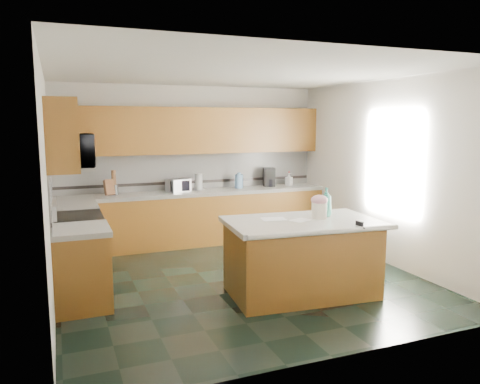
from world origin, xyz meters
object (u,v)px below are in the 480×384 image
soap_bottle_island (326,202)px  toaster_oven (178,185)px  island_base (301,260)px  coffee_maker (269,177)px  island_top (302,222)px  knife_block (109,187)px  treat_jar (319,210)px

soap_bottle_island → toaster_oven: soap_bottle_island is taller
island_base → coffee_maker: size_ratio=5.06×
island_top → toaster_oven: toaster_oven is taller
island_top → soap_bottle_island: bearing=18.7°
toaster_oven → soap_bottle_island: bearing=-88.3°
soap_bottle_island → knife_block: bearing=144.7°
soap_bottle_island → toaster_oven: 2.99m
island_top → knife_block: 3.44m
island_top → soap_bottle_island: 0.45m
island_base → soap_bottle_island: 0.78m
island_base → island_top: 0.46m
island_top → island_base: bearing=-58.6°
coffee_maker → knife_block: bearing=-161.8°
treat_jar → soap_bottle_island: size_ratio=0.54×
toaster_oven → island_top: bearing=-96.0°
island_base → coffee_maker: 3.08m
island_base → island_top: (-0.00, 0.00, 0.46)m
treat_jar → knife_block: bearing=122.2°
island_top → coffee_maker: (0.91, 2.87, 0.20)m
island_top → soap_bottle_island: soap_bottle_island is taller
island_base → knife_block: bearing=129.1°
island_top → treat_jar: 0.27m
coffee_maker → toaster_oven: bearing=-161.4°
soap_bottle_island → island_base: bearing=-151.6°
treat_jar → island_base: bearing=178.5°
island_base → knife_block: knife_block is taller
treat_jar → toaster_oven: size_ratio=0.53×
island_top → toaster_oven: size_ratio=4.90×
knife_block → coffee_maker: coffee_maker is taller
island_base → knife_block: (-1.93, 2.84, 0.61)m
island_base → treat_jar: (0.24, 0.02, 0.59)m
treat_jar → soap_bottle_island: (0.15, 0.08, 0.08)m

